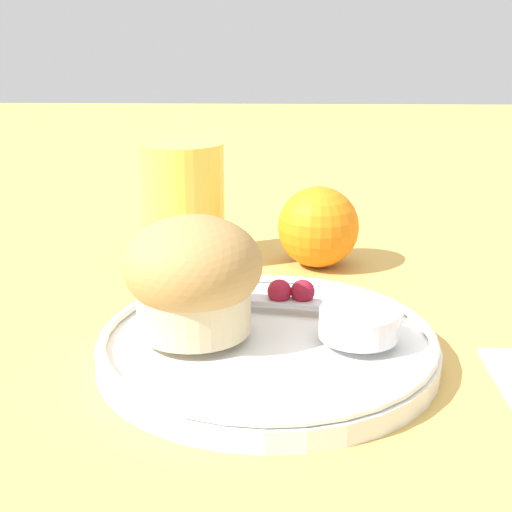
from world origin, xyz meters
name	(u,v)px	position (x,y,z in m)	size (l,w,h in m)	color
ground_plane	(252,341)	(0.00, 0.00, 0.00)	(3.00, 3.00, 0.00)	tan
plate	(268,345)	(0.01, -0.03, 0.01)	(0.22, 0.22, 0.02)	white
muffin	(193,276)	(-0.04, -0.03, 0.06)	(0.09, 0.09, 0.08)	beige
cream_ramekin	(359,322)	(0.07, -0.03, 0.03)	(0.05, 0.05, 0.02)	silver
berry_pair	(291,291)	(0.03, 0.02, 0.03)	(0.03, 0.02, 0.02)	maroon
butter_knife	(284,302)	(0.02, 0.02, 0.02)	(0.16, 0.04, 0.00)	silver
orange_fruit	(318,227)	(0.05, 0.16, 0.04)	(0.07, 0.07, 0.07)	orange
juice_glass	(183,204)	(-0.07, 0.17, 0.06)	(0.08, 0.08, 0.11)	#EAD14C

